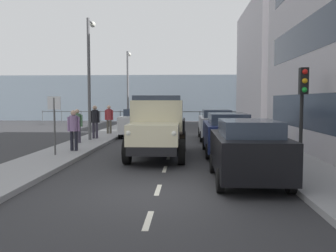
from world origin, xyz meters
TOP-DOWN VIEW (x-y plane):
  - ground_plane at (0.00, -9.25)m, footprint 80.00×80.00m
  - sidewalk_left at (-4.38, -9.25)m, footprint 2.11×36.94m
  - sidewalk_right at (4.38, -9.25)m, footprint 2.11×36.94m
  - road_centreline_markings at (0.00, -8.29)m, footprint 0.12×32.57m
  - building_far_block at (-9.72, -20.39)m, footprint 8.57×11.50m
  - sea_horizon at (0.00, -30.72)m, footprint 80.00×0.80m
  - seawall_railing at (-0.00, -27.12)m, footprint 28.08×0.08m
  - truck_vintage_cream at (0.43, -5.21)m, footprint 2.17×5.64m
  - car_black_kerbside_near at (-2.38, -1.31)m, footprint 1.87×3.87m
  - car_navy_kerbside_1 at (-2.38, -6.33)m, footprint 1.89×4.29m
  - car_silver_kerbside_2 at (-2.38, -12.04)m, footprint 1.92×4.25m
  - car_white_oppositeside_0 at (2.38, -13.64)m, footprint 1.82×4.17m
  - car_grey_oppositeside_1 at (2.38, -20.04)m, footprint 1.95×3.96m
  - car_maroon_oppositeside_2 at (2.38, -25.19)m, footprint 1.82×3.96m
  - pedestrian_couple_a at (3.99, -6.09)m, footprint 0.53×0.34m
  - pedestrian_by_lamp at (4.71, -8.87)m, footprint 0.53×0.34m
  - pedestrian_in_dark_coat at (4.34, -10.86)m, footprint 0.53×0.34m
  - pedestrian_couple_b at (4.22, -13.85)m, footprint 0.53×0.34m
  - traffic_light_near at (-4.65, -3.89)m, footprint 0.28×0.41m
  - lamp_post_promenade at (4.47, -10.45)m, footprint 0.32×1.14m
  - lamp_post_far at (4.36, -22.19)m, footprint 0.32×1.14m
  - street_sign at (4.35, -4.91)m, footprint 0.50×0.07m

SIDE VIEW (x-z plane):
  - ground_plane at x=0.00m, z-range 0.00..0.00m
  - road_centreline_markings at x=0.00m, z-range 0.00..0.01m
  - sidewalk_left at x=-4.38m, z-range 0.00..0.15m
  - sidewalk_right at x=4.38m, z-range 0.00..0.15m
  - car_maroon_oppositeside_2 at x=2.38m, z-range 0.03..1.75m
  - car_black_kerbside_near at x=-2.38m, z-range 0.03..1.75m
  - car_white_oppositeside_0 at x=2.38m, z-range 0.04..1.76m
  - car_grey_oppositeside_1 at x=2.38m, z-range 0.04..1.76m
  - car_navy_kerbside_1 at x=-2.38m, z-range 0.04..1.76m
  - car_silver_kerbside_2 at x=-2.38m, z-range 0.04..1.76m
  - seawall_railing at x=0.00m, z-range 0.32..1.52m
  - pedestrian_by_lamp at x=4.71m, z-range 0.30..1.96m
  - pedestrian_couple_a at x=3.99m, z-range 0.30..1.99m
  - truck_vintage_cream at x=0.43m, z-range -0.04..2.39m
  - pedestrian_couple_b at x=4.22m, z-range 0.31..2.09m
  - pedestrian_in_dark_coat at x=4.34m, z-range 0.32..2.13m
  - street_sign at x=4.35m, z-range 0.56..2.81m
  - traffic_light_near at x=-4.65m, z-range 0.87..4.07m
  - sea_horizon at x=0.00m, z-range 0.00..5.00m
  - lamp_post_far at x=4.36m, z-range 0.76..7.04m
  - lamp_post_promenade at x=4.47m, z-range 0.77..7.18m
  - building_far_block at x=-9.72m, z-range 0.00..9.68m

